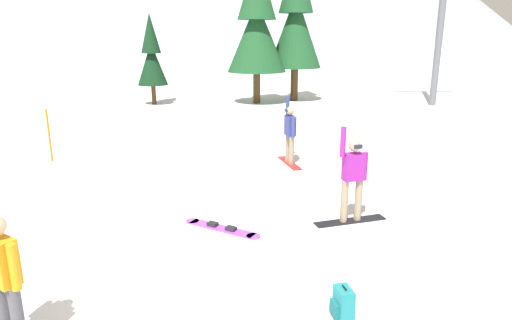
# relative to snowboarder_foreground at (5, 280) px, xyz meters

# --- Properties ---
(ground_plane) EXTENTS (800.00, 800.00, 0.00)m
(ground_plane) POSITION_rel_snowboarder_foreground_xyz_m (2.13, 1.45, -0.92)
(ground_plane) COLOR white
(snowboarder_foreground) EXTENTS (1.45, 1.04, 1.74)m
(snowboarder_foreground) POSITION_rel_snowboarder_foreground_xyz_m (0.00, 0.00, 0.00)
(snowboarder_foreground) COLOR #993FD8
(snowboarder_foreground) RESTS_ON ground_plane
(snowboarder_midground) EXTENTS (1.56, 0.76, 2.01)m
(snowboarder_midground) POSITION_rel_snowboarder_foreground_xyz_m (4.88, 3.98, 0.03)
(snowboarder_midground) COLOR black
(snowboarder_midground) RESTS_ON ground_plane
(snowboarder_background) EXTENTS (0.70, 1.54, 1.99)m
(snowboarder_background) POSITION_rel_snowboarder_foreground_xyz_m (3.84, 8.30, 0.02)
(snowboarder_background) COLOR red
(snowboarder_background) RESTS_ON ground_plane
(loose_snowboard_far_spare) EXTENTS (1.66, 1.07, 0.09)m
(loose_snowboard_far_spare) POSITION_rel_snowboarder_foreground_xyz_m (2.26, 3.55, -0.90)
(loose_snowboard_far_spare) COLOR #993FD8
(loose_snowboard_far_spare) RESTS_ON ground_plane
(backpack_teal) EXTENTS (0.32, 0.36, 0.47)m
(backpack_teal) POSITION_rel_snowboarder_foreground_xyz_m (4.19, 0.67, -0.70)
(backpack_teal) COLOR #1E7A7F
(backpack_teal) RESTS_ON ground_plane
(trail_marker_pole) EXTENTS (0.06, 0.06, 1.61)m
(trail_marker_pole) POSITION_rel_snowboarder_foreground_xyz_m (-3.36, 8.37, -0.11)
(trail_marker_pole) COLOR orange
(trail_marker_pole) RESTS_ON ground_plane
(pine_tree_leaning) EXTENTS (2.95, 2.95, 8.45)m
(pine_tree_leaning) POSITION_rel_snowboarder_foreground_xyz_m (4.75, 21.44, 3.68)
(pine_tree_leaning) COLOR #472D19
(pine_tree_leaning) RESTS_ON ground_plane
(pine_tree_tall) EXTENTS (3.18, 3.18, 7.79)m
(pine_tree_tall) POSITION_rel_snowboarder_foreground_xyz_m (2.62, 20.34, 3.33)
(pine_tree_tall) COLOR #472D19
(pine_tree_tall) RESTS_ON ground_plane
(pine_tree_slender) EXTENTS (1.61, 1.61, 4.78)m
(pine_tree_slender) POSITION_rel_snowboarder_foreground_xyz_m (-2.96, 19.80, 1.68)
(pine_tree_slender) COLOR #472D19
(pine_tree_slender) RESTS_ON ground_plane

